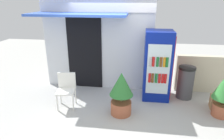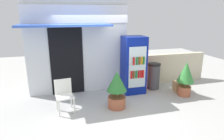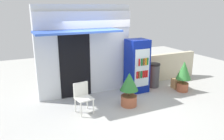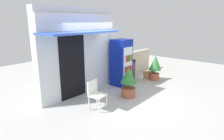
{
  "view_description": "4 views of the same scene",
  "coord_description": "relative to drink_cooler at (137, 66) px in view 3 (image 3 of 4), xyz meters",
  "views": [
    {
      "loc": [
        0.68,
        -4.24,
        2.64
      ],
      "look_at": [
        0.01,
        0.58,
        0.86
      ],
      "focal_mm": 31.99,
      "sensor_mm": 36.0,
      "label": 1
    },
    {
      "loc": [
        -1.12,
        -4.8,
        2.51
      ],
      "look_at": [
        0.32,
        0.37,
        0.96
      ],
      "focal_mm": 30.98,
      "sensor_mm": 36.0,
      "label": 2
    },
    {
      "loc": [
        -2.85,
        -5.56,
        2.94
      ],
      "look_at": [
        0.04,
        0.5,
        1.01
      ],
      "focal_mm": 35.81,
      "sensor_mm": 36.0,
      "label": 3
    },
    {
      "loc": [
        -4.89,
        -3.74,
        2.6
      ],
      "look_at": [
        0.19,
        0.53,
        0.88
      ],
      "focal_mm": 31.25,
      "sensor_mm": 36.0,
      "label": 4
    }
  ],
  "objects": [
    {
      "name": "potted_plant_near_shop",
      "position": [
        -0.87,
        -0.96,
        -0.35
      ],
      "size": [
        0.55,
        0.55,
        1.05
      ],
      "color": "#AD5B3D",
      "rests_on": "ground"
    },
    {
      "name": "storefront_building",
      "position": [
        -1.73,
        0.57,
        0.64
      ],
      "size": [
        3.25,
        1.25,
        3.0
      ],
      "color": "silver",
      "rests_on": "ground"
    },
    {
      "name": "drink_cooler",
      "position": [
        0.0,
        0.0,
        0.0
      ],
      "size": [
        0.72,
        0.7,
        1.86
      ],
      "color": "navy",
      "rests_on": "ground"
    },
    {
      "name": "trash_bin",
      "position": [
        0.79,
        0.1,
        -0.47
      ],
      "size": [
        0.45,
        0.45,
        0.9
      ],
      "color": "#47474C",
      "rests_on": "ground"
    },
    {
      "name": "ground",
      "position": [
        -1.19,
        -0.87,
        -0.93
      ],
      "size": [
        16.0,
        16.0,
        0.0
      ],
      "primitive_type": "plane",
      "color": "#B2B2AD"
    },
    {
      "name": "stone_boundary_wall",
      "position": [
        1.87,
        0.61,
        -0.39
      ],
      "size": [
        2.55,
        0.2,
        1.08
      ],
      "primitive_type": "cube",
      "color": "beige",
      "rests_on": "ground"
    },
    {
      "name": "cardboard_box",
      "position": [
        1.55,
        -0.4,
        -0.76
      ],
      "size": [
        0.47,
        0.37,
        0.34
      ],
      "primitive_type": "cube",
      "rotation": [
        0.0,
        0.0,
        -0.15
      ],
      "color": "tan",
      "rests_on": "ground"
    },
    {
      "name": "potted_plant_curbside",
      "position": [
        1.47,
        -0.73,
        -0.29
      ],
      "size": [
        0.53,
        0.53,
        1.1
      ],
      "color": "#AD5B3D",
      "rests_on": "ground"
    },
    {
      "name": "plastic_chair",
      "position": [
        -2.27,
        -0.77,
        -0.42
      ],
      "size": [
        0.5,
        0.48,
        0.87
      ],
      "color": "white",
      "rests_on": "ground"
    }
  ]
}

